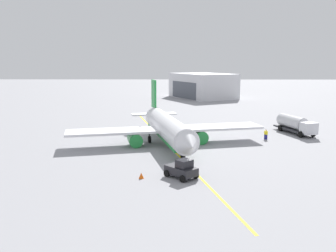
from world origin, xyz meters
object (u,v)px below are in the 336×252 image
pushback_tug (182,169)px  airplane (167,128)px  fuel_tanker (295,124)px  safety_cone_nose (141,176)px  refueling_worker (266,135)px

pushback_tug → airplane: bearing=-173.5°
airplane → pushback_tug: size_ratio=7.75×
fuel_tanker → pushback_tug: size_ratio=2.51×
airplane → safety_cone_nose: size_ratio=48.28×
airplane → fuel_tanker: bearing=110.9°
pushback_tug → refueling_worker: bearing=144.5°
airplane → pushback_tug: airplane is taller
refueling_worker → safety_cone_nose: 28.19m
refueling_worker → pushback_tug: bearing=-35.5°
refueling_worker → airplane: bearing=-77.3°
airplane → safety_cone_nose: 17.36m
pushback_tug → refueling_worker: pushback_tug is taller
fuel_tanker → pushback_tug: bearing=-39.6°
pushback_tug → safety_cone_nose: (0.28, -4.56, -0.68)m
fuel_tanker → refueling_worker: bearing=-52.1°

